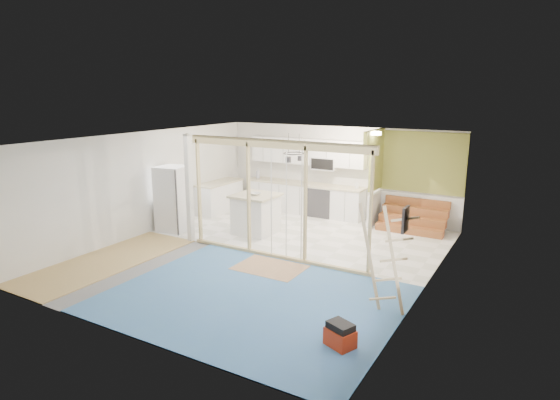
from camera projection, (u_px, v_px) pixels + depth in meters
The scene contains 17 objects.
room at pixel (264, 199), 10.09m from camera, with size 7.01×8.01×2.61m.
floor_overlays at pixel (269, 255), 10.40m from camera, with size 7.00×8.00×0.03m.
stud_frame at pixel (253, 184), 10.16m from camera, with size 4.66×0.14×2.60m.
base_cabinets at pixel (278, 198), 13.90m from camera, with size 4.45×2.24×0.93m.
upper_cabinets at pixel (309, 153), 13.60m from camera, with size 3.60×0.41×0.85m.
green_partition at pixel (404, 194), 12.26m from camera, with size 2.25×1.51×2.60m.
pot_rack at pixel (293, 156), 11.68m from camera, with size 0.52×0.52×0.72m.
sheathing_panel at pixel (396, 253), 6.71m from camera, with size 0.02×4.00×2.60m, color tan.
electrical_panel at pixel (406, 219), 7.16m from camera, with size 0.04×0.30×0.40m, color #39393F.
ceiling_light at pixel (375, 133), 11.66m from camera, with size 0.32×0.32×0.08m, color #FFEABF.
fridge at pixel (174, 199), 12.05m from camera, with size 0.84×0.81×1.70m.
island at pixel (256, 214), 11.89m from camera, with size 1.06×1.06×1.03m.
bowl at pixel (255, 194), 11.68m from camera, with size 0.27×0.27×0.07m, color beige.
soap_bottle_a at pixel (258, 173), 14.44m from camera, with size 0.12×0.12×0.32m, color #9D9EAF.
soap_bottle_b at pixel (357, 185), 12.98m from camera, with size 0.09×0.09×0.19m, color white.
toolbox at pixel (340, 336), 6.64m from camera, with size 0.48×0.43×0.38m.
ladder at pixel (385, 259), 7.52m from camera, with size 0.97×0.14×1.81m.
Camera 1 is at (5.21, -8.35, 3.57)m, focal length 30.00 mm.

